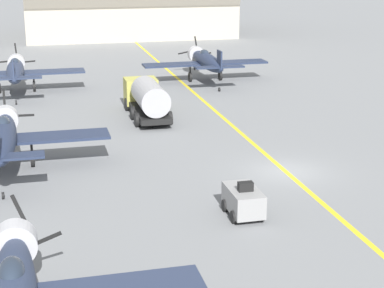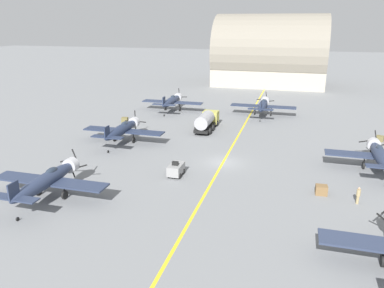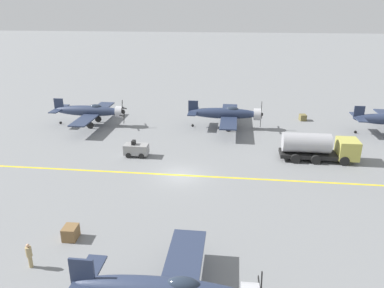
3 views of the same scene
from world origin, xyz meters
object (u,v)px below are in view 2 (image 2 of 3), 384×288
airplane_far_center (263,105)px  supply_crate_mid_lane (321,190)px  airplane_near_left (48,180)px  hangar (270,57)px  fuel_tanker (207,121)px  airplane_mid_left (122,129)px  supply_crate_by_tanker (125,120)px  tow_tractor (176,169)px  supply_crate_outboard (380,139)px  airplane_mid_right (380,155)px  airplane_far_left (172,101)px  ground_crew_walking (358,195)px

airplane_far_center → supply_crate_mid_lane: 33.68m
airplane_near_left → hangar: 80.27m
fuel_tanker → airplane_mid_left: bearing=-134.7°
airplane_far_center → supply_crate_by_tanker: bearing=-142.9°
supply_crate_by_tanker → supply_crate_mid_lane: (31.74, -20.99, 0.05)m
airplane_far_center → fuel_tanker: bearing=-112.5°
fuel_tanker → supply_crate_by_tanker: fuel_tanker is taller
airplane_mid_left → tow_tractor: airplane_mid_left is taller
supply_crate_mid_lane → supply_crate_outboard: (9.11, 21.08, -0.07)m
airplane_far_center → fuel_tanker: 14.45m
airplane_mid_left → airplane_mid_right: bearing=-0.8°
airplane_far_left → airplane_near_left: bearing=-99.6°
airplane_far_center → supply_crate_mid_lane: size_ratio=10.35×
airplane_near_left → airplane_far_center: bearing=83.9°
airplane_near_left → hangar: bearing=95.9°
supply_crate_mid_lane → airplane_mid_right: bearing=51.3°
fuel_tanker → hangar: hangar is taller
fuel_tanker → ground_crew_walking: size_ratio=4.64×
airplane_far_left → fuel_tanker: size_ratio=1.50×
airplane_mid_right → airplane_near_left: size_ratio=1.00×
fuel_tanker → tow_tractor: bearing=-86.6°
airplane_mid_right → airplane_near_left: (-32.60, -16.63, -0.00)m
airplane_far_center → airplane_mid_right: 28.75m
tow_tractor → airplane_near_left: bearing=-138.8°
airplane_mid_left → supply_crate_by_tanker: bearing=116.5°
airplane_far_left → supply_crate_outboard: airplane_far_left is taller
hangar → airplane_far_center: bearing=-86.7°
airplane_near_left → fuel_tanker: size_ratio=1.50×
airplane_mid_right → airplane_far_center: bearing=138.4°
tow_tractor → supply_crate_mid_lane: 15.72m
airplane_mid_left → hangar: bearing=77.7°
airplane_mid_left → ground_crew_walking: 32.24m
airplane_far_center → airplane_near_left: bearing=-102.2°
airplane_mid_right → fuel_tanker: (-23.53, 11.96, -0.50)m
airplane_mid_right → fuel_tanker: size_ratio=1.50×
supply_crate_mid_lane → ground_crew_walking: bearing=-20.8°
airplane_mid_right → tow_tractor: 23.66m
airplane_mid_left → supply_crate_mid_lane: 28.77m
airplane_far_left → supply_crate_mid_lane: (26.60, -31.45, -1.53)m
airplane_far_left → hangar: size_ratio=0.41×
airplane_mid_right → fuel_tanker: 26.40m
supply_crate_by_tanker → supply_crate_outboard: bearing=0.1°
airplane_mid_left → airplane_near_left: bearing=-84.8°
airplane_far_center → airplane_mid_right: size_ratio=1.00×
airplane_far_center → ground_crew_walking: (12.30, -33.64, -1.07)m
airplane_mid_left → hangar: size_ratio=0.41×
fuel_tanker → tow_tractor: 19.66m
airplane_mid_right → hangar: bearing=121.3°
supply_crate_by_tanker → supply_crate_outboard: size_ratio=1.05×
supply_crate_outboard → hangar: size_ratio=0.03×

